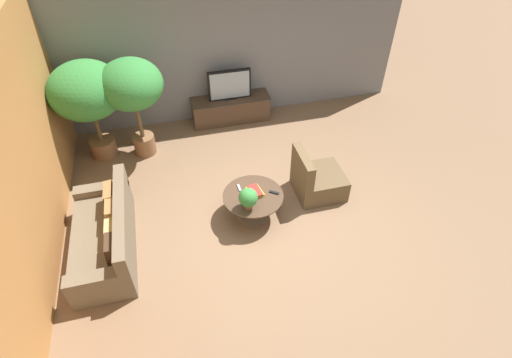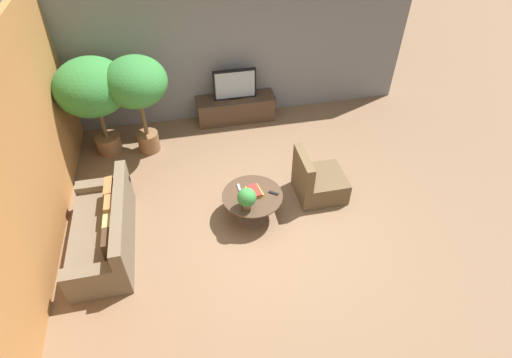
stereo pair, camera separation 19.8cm
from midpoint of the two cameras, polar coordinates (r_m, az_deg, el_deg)
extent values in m
plane|color=brown|center=(6.57, 0.85, -5.44)|extent=(24.00, 24.00, 0.00)
cube|color=slate|center=(8.33, -5.19, 18.24)|extent=(7.40, 0.12, 3.00)
cube|color=#B2753D|center=(5.95, -31.51, 0.73)|extent=(0.12, 7.40, 3.00)
cube|color=#473323|center=(8.62, -4.30, 9.90)|extent=(1.61, 0.48, 0.54)
cube|color=#2D2823|center=(8.49, -4.39, 11.37)|extent=(1.64, 0.50, 0.02)
cube|color=black|center=(8.33, -4.50, 13.28)|extent=(0.88, 0.08, 0.62)
cube|color=#99A8B7|center=(8.30, -4.45, 13.15)|extent=(0.81, 0.00, 0.56)
cube|color=black|center=(8.48, -4.40, 11.50)|extent=(0.26, 0.13, 0.02)
cylinder|color=#756656|center=(6.60, -1.26, -5.03)|extent=(0.53, 0.53, 0.02)
cylinder|color=#756656|center=(6.45, -1.29, -3.81)|extent=(0.10, 0.10, 0.42)
cylinder|color=#4C3828|center=(6.30, -1.32, -2.41)|extent=(0.96, 0.96, 0.02)
cube|color=brown|center=(6.42, -21.69, -8.20)|extent=(0.84, 1.92, 0.42)
cube|color=brown|center=(6.05, -19.55, -5.17)|extent=(0.16, 1.92, 0.42)
cube|color=brown|center=(6.97, -21.57, -2.57)|extent=(0.84, 0.20, 0.54)
cube|color=brown|center=(5.84, -22.13, -14.15)|extent=(0.84, 0.20, 0.54)
cube|color=olive|center=(6.46, -20.84, -2.46)|extent=(0.16, 0.39, 0.37)
cube|color=olive|center=(6.23, -20.90, -4.56)|extent=(0.14, 0.38, 0.35)
cube|color=tan|center=(6.02, -20.90, -6.99)|extent=(0.14, 0.31, 0.28)
cube|color=#422D1E|center=(5.79, -21.00, -9.30)|extent=(0.14, 0.34, 0.31)
cube|color=brown|center=(6.93, 8.19, -0.54)|extent=(0.80, 0.76, 0.40)
cube|color=brown|center=(6.54, 5.85, 1.74)|extent=(0.14, 0.76, 0.46)
cylinder|color=brown|center=(8.24, -21.52, 4.23)|extent=(0.47, 0.47, 0.34)
cylinder|color=brown|center=(7.99, -22.32, 6.77)|extent=(0.08, 0.08, 0.56)
ellipsoid|color=#337F38|center=(7.61, -23.84, 11.50)|extent=(1.27, 1.27, 0.99)
cylinder|color=brown|center=(8.04, -16.30, 4.80)|extent=(0.41, 0.41, 0.38)
cylinder|color=brown|center=(7.75, -17.03, 7.85)|extent=(0.08, 0.08, 0.66)
ellipsoid|color=#337F38|center=(7.37, -18.22, 12.73)|extent=(1.11, 1.11, 0.87)
cylinder|color=brown|center=(6.07, -2.03, -3.80)|extent=(0.13, 0.13, 0.09)
sphere|color=#337F38|center=(5.95, -2.07, -2.68)|extent=(0.29, 0.29, 0.29)
cube|color=gold|center=(6.32, -1.04, -1.84)|extent=(0.26, 0.32, 0.04)
cube|color=#A32823|center=(6.29, -0.99, -1.67)|extent=(0.20, 0.30, 0.03)
cube|color=black|center=(6.32, 1.71, -1.95)|extent=(0.15, 0.13, 0.02)
cube|color=gray|center=(6.41, -3.30, -1.28)|extent=(0.05, 0.16, 0.02)
camera|label=1|loc=(0.10, -90.89, -0.80)|focal=28.00mm
camera|label=2|loc=(0.10, 89.11, 0.80)|focal=28.00mm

